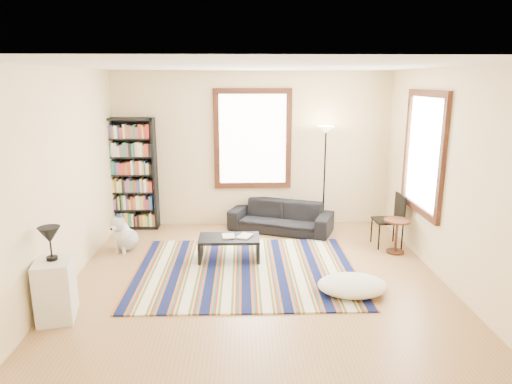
{
  "coord_description": "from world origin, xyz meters",
  "views": [
    {
      "loc": [
        -0.19,
        -5.73,
        2.62
      ],
      "look_at": [
        0.0,
        0.5,
        1.1
      ],
      "focal_mm": 32.0,
      "sensor_mm": 36.0,
      "label": 1
    }
  ],
  "objects_px": {
    "bookshelf": "(131,174)",
    "white_cabinet": "(56,289)",
    "side_table": "(396,236)",
    "sofa": "(281,217)",
    "floor_cushion": "(352,285)",
    "folding_chair": "(387,220)",
    "coffee_table": "(229,249)",
    "dog": "(126,232)",
    "floor_lamp": "(324,179)"
  },
  "relations": [
    {
      "from": "bookshelf",
      "to": "white_cabinet",
      "type": "xyz_separation_m",
      "value": [
        -0.12,
        -3.27,
        -0.65
      ]
    },
    {
      "from": "side_table",
      "to": "white_cabinet",
      "type": "relative_size",
      "value": 0.77
    },
    {
      "from": "sofa",
      "to": "floor_cushion",
      "type": "height_order",
      "value": "sofa"
    },
    {
      "from": "floor_cushion",
      "to": "side_table",
      "type": "distance_m",
      "value": 1.72
    },
    {
      "from": "folding_chair",
      "to": "white_cabinet",
      "type": "relative_size",
      "value": 1.23
    },
    {
      "from": "sofa",
      "to": "floor_cushion",
      "type": "relative_size",
      "value": 2.04
    },
    {
      "from": "coffee_table",
      "to": "bookshelf",
      "type": "bearing_deg",
      "value": 137.9
    },
    {
      "from": "coffee_table",
      "to": "white_cabinet",
      "type": "bearing_deg",
      "value": -138.93
    },
    {
      "from": "sofa",
      "to": "white_cabinet",
      "type": "height_order",
      "value": "white_cabinet"
    },
    {
      "from": "bookshelf",
      "to": "side_table",
      "type": "xyz_separation_m",
      "value": [
        4.38,
        -1.4,
        -0.73
      ]
    },
    {
      "from": "dog",
      "to": "white_cabinet",
      "type": "bearing_deg",
      "value": -75.21
    },
    {
      "from": "sofa",
      "to": "coffee_table",
      "type": "height_order",
      "value": "sofa"
    },
    {
      "from": "sofa",
      "to": "bookshelf",
      "type": "distance_m",
      "value": 2.78
    },
    {
      "from": "floor_lamp",
      "to": "folding_chair",
      "type": "distance_m",
      "value": 1.36
    },
    {
      "from": "sofa",
      "to": "white_cabinet",
      "type": "bearing_deg",
      "value": -111.35
    },
    {
      "from": "coffee_table",
      "to": "floor_lamp",
      "type": "relative_size",
      "value": 0.48
    },
    {
      "from": "side_table",
      "to": "dog",
      "type": "xyz_separation_m",
      "value": [
        -4.24,
        0.27,
        0.02
      ]
    },
    {
      "from": "dog",
      "to": "folding_chair",
      "type": "bearing_deg",
      "value": 22.35
    },
    {
      "from": "floor_cushion",
      "to": "floor_lamp",
      "type": "bearing_deg",
      "value": 88.3
    },
    {
      "from": "bookshelf",
      "to": "floor_lamp",
      "type": "relative_size",
      "value": 1.08
    },
    {
      "from": "floor_cushion",
      "to": "folding_chair",
      "type": "relative_size",
      "value": 1.03
    },
    {
      "from": "floor_lamp",
      "to": "bookshelf",
      "type": "bearing_deg",
      "value": 177.18
    },
    {
      "from": "folding_chair",
      "to": "white_cabinet",
      "type": "height_order",
      "value": "folding_chair"
    },
    {
      "from": "white_cabinet",
      "to": "dog",
      "type": "bearing_deg",
      "value": 71.54
    },
    {
      "from": "coffee_table",
      "to": "floor_lamp",
      "type": "distance_m",
      "value": 2.33
    },
    {
      "from": "sofa",
      "to": "side_table",
      "type": "relative_size",
      "value": 3.33
    },
    {
      "from": "bookshelf",
      "to": "floor_cushion",
      "type": "xyz_separation_m",
      "value": [
        3.37,
        -2.78,
        -0.89
      ]
    },
    {
      "from": "dog",
      "to": "coffee_table",
      "type": "bearing_deg",
      "value": 5.28
    },
    {
      "from": "coffee_table",
      "to": "floor_lamp",
      "type": "bearing_deg",
      "value": 40.98
    },
    {
      "from": "folding_chair",
      "to": "white_cabinet",
      "type": "distance_m",
      "value": 4.96
    },
    {
      "from": "sofa",
      "to": "folding_chair",
      "type": "relative_size",
      "value": 2.09
    },
    {
      "from": "folding_chair",
      "to": "coffee_table",
      "type": "bearing_deg",
      "value": -171.18
    },
    {
      "from": "sofa",
      "to": "coffee_table",
      "type": "bearing_deg",
      "value": -101.82
    },
    {
      "from": "bookshelf",
      "to": "floor_cushion",
      "type": "bearing_deg",
      "value": -39.52
    },
    {
      "from": "bookshelf",
      "to": "folding_chair",
      "type": "distance_m",
      "value": 4.5
    },
    {
      "from": "floor_lamp",
      "to": "floor_cushion",
      "type": "bearing_deg",
      "value": -91.7
    },
    {
      "from": "sofa",
      "to": "side_table",
      "type": "xyz_separation_m",
      "value": [
        1.71,
        -1.13,
        0.01
      ]
    },
    {
      "from": "sofa",
      "to": "floor_lamp",
      "type": "relative_size",
      "value": 0.97
    },
    {
      "from": "floor_cushion",
      "to": "folding_chair",
      "type": "height_order",
      "value": "folding_chair"
    },
    {
      "from": "coffee_table",
      "to": "white_cabinet",
      "type": "xyz_separation_m",
      "value": [
        -1.91,
        -1.66,
        0.17
      ]
    },
    {
      "from": "floor_cushion",
      "to": "folding_chair",
      "type": "xyz_separation_m",
      "value": [
        0.96,
        1.7,
        0.32
      ]
    },
    {
      "from": "floor_cushion",
      "to": "white_cabinet",
      "type": "xyz_separation_m",
      "value": [
        -3.49,
        -0.49,
        0.24
      ]
    },
    {
      "from": "floor_cushion",
      "to": "sofa",
      "type": "bearing_deg",
      "value": 105.59
    },
    {
      "from": "floor_lamp",
      "to": "white_cabinet",
      "type": "distance_m",
      "value": 4.76
    },
    {
      "from": "bookshelf",
      "to": "coffee_table",
      "type": "xyz_separation_m",
      "value": [
        1.79,
        -1.61,
        -0.82
      ]
    },
    {
      "from": "side_table",
      "to": "dog",
      "type": "bearing_deg",
      "value": 176.41
    },
    {
      "from": "bookshelf",
      "to": "folding_chair",
      "type": "height_order",
      "value": "bookshelf"
    },
    {
      "from": "coffee_table",
      "to": "folding_chair",
      "type": "distance_m",
      "value": 2.61
    },
    {
      "from": "folding_chair",
      "to": "dog",
      "type": "relative_size",
      "value": 1.49
    },
    {
      "from": "side_table",
      "to": "folding_chair",
      "type": "relative_size",
      "value": 0.63
    }
  ]
}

